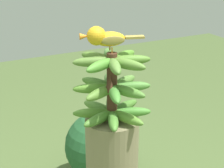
# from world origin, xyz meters

# --- Properties ---
(banana_bunch) EXTENTS (0.28, 0.28, 0.26)m
(banana_bunch) POSITION_xyz_m (0.00, -0.00, 1.09)
(banana_bunch) COLOR #4C2D1E
(banana_bunch) RESTS_ON banana_tree
(perched_bird) EXTENTS (0.10, 0.22, 0.09)m
(perched_bird) POSITION_xyz_m (-0.03, -0.02, 1.27)
(perched_bird) COLOR #C68933
(perched_bird) RESTS_ON banana_bunch
(tropical_shrub) EXTENTS (0.47, 0.47, 0.51)m
(tropical_shrub) POSITION_xyz_m (-0.92, 0.38, 0.28)
(tropical_shrub) COLOR brown
(tropical_shrub) RESTS_ON ground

